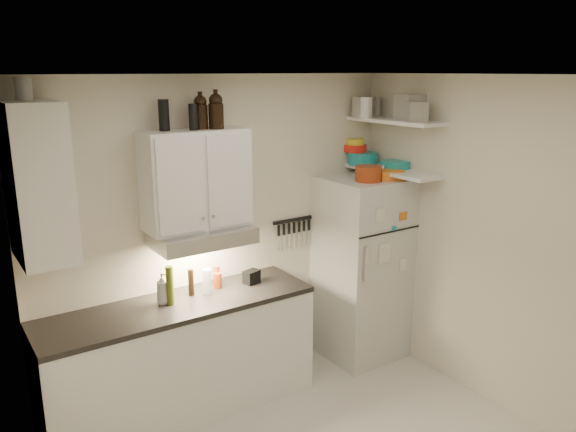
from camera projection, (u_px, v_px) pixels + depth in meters
ceiling at (341, 73)px, 3.15m from camera, size 3.20×3.00×0.02m
back_wall at (222, 234)px, 4.69m from camera, size 3.20×0.02×2.60m
left_wall at (65, 365)px, 2.61m from camera, size 0.02×3.00×2.60m
right_wall at (498, 247)px, 4.35m from camera, size 0.02×3.00×2.60m
base_cabinet at (181, 360)px, 4.36m from camera, size 2.10×0.60×0.88m
countertop at (178, 306)px, 4.24m from camera, size 2.10×0.62×0.04m
upper_cabinet at (196, 179)px, 4.25m from camera, size 0.80×0.33×0.75m
side_cabinet at (38, 182)px, 3.50m from camera, size 0.33×0.55×1.00m
range_hood at (202, 236)px, 4.31m from camera, size 0.76×0.46×0.12m
fridge at (362, 268)px, 5.20m from camera, size 0.70×0.68×1.70m
shelf_hi at (395, 121)px, 4.86m from camera, size 0.30×0.95×0.03m
shelf_lo at (392, 171)px, 4.97m from camera, size 0.30×0.95×0.03m
knife_strip at (293, 220)px, 5.04m from camera, size 0.42×0.02×0.03m
dutch_oven at (368, 174)px, 4.81m from camera, size 0.26×0.26×0.13m
book_stack at (389, 174)px, 4.92m from camera, size 0.29×0.32×0.09m
spice_jar at (380, 172)px, 4.95m from camera, size 0.08×0.08×0.11m
stock_pot at (366, 107)px, 5.05m from camera, size 0.31×0.31×0.18m
tin_a at (411, 107)px, 4.78m from camera, size 0.24×0.22×0.22m
tin_b at (415, 112)px, 4.60m from camera, size 0.21×0.21×0.16m
bowl_teal at (363, 158)px, 5.22m from camera, size 0.28×0.28×0.11m
bowl_orange at (355, 148)px, 5.25m from camera, size 0.22×0.22×0.07m
bowl_yellow at (355, 142)px, 5.24m from camera, size 0.17×0.17×0.06m
plates at (395, 164)px, 5.02m from camera, size 0.34×0.34×0.07m
growler_a at (201, 112)px, 4.16m from camera, size 0.12×0.12×0.25m
growler_b at (216, 111)px, 4.17m from camera, size 0.15×0.15×0.27m
thermos_a at (193, 117)px, 4.08m from camera, size 0.07×0.07×0.19m
thermos_b at (164, 115)px, 4.03m from camera, size 0.10×0.10×0.23m
side_jar at (23, 88)px, 3.40m from camera, size 0.12×0.12×0.14m
soap_bottle at (162, 287)px, 4.20m from camera, size 0.13×0.13×0.27m
pepper_mill at (216, 276)px, 4.55m from camera, size 0.06×0.06×0.17m
oil_bottle at (170, 286)px, 4.18m from camera, size 0.07×0.07×0.30m
vinegar_bottle at (191, 282)px, 4.36m from camera, size 0.06×0.06×0.22m
clear_bottle at (207, 281)px, 4.40m from camera, size 0.07×0.07×0.20m
red_jar at (218, 280)px, 4.52m from camera, size 0.08×0.08×0.13m
caddy at (251, 277)px, 4.62m from camera, size 0.15×0.12×0.11m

